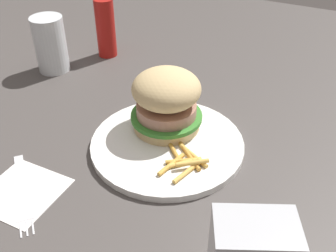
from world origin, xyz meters
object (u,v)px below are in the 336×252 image
object	(u,v)px
sandwich	(166,100)
fries_pile	(184,160)
napkin	(22,192)
ketchup_bottle	(106,28)
drink_glass	(51,48)
plate	(168,143)
fork	(22,191)

from	to	relation	value
sandwich	fries_pile	distance (m)	0.11
napkin	ketchup_bottle	distance (m)	0.47
sandwich	fries_pile	world-z (taller)	sandwich
fries_pile	drink_glass	size ratio (longest dim) A/B	0.80
napkin	drink_glass	size ratio (longest dim) A/B	0.91
plate	sandwich	world-z (taller)	sandwich
fries_pile	drink_glass	world-z (taller)	drink_glass
plate	fork	size ratio (longest dim) A/B	1.88
napkin	ketchup_bottle	size ratio (longest dim) A/B	0.82
sandwich	fries_pile	xyz separation A→B (m)	(-0.07, 0.07, -0.05)
sandwich	drink_glass	bearing A→B (deg)	-16.96
napkin	fork	world-z (taller)	fork
sandwich	drink_glass	size ratio (longest dim) A/B	1.02
fork	drink_glass	xyz separation A→B (m)	(0.20, -0.33, 0.05)
fork	ketchup_bottle	world-z (taller)	ketchup_bottle
napkin	fork	size ratio (longest dim) A/B	0.80
plate	fork	world-z (taller)	plate
plate	ketchup_bottle	size ratio (longest dim) A/B	1.90
sandwich	fries_pile	bearing A→B (deg)	132.25
fries_pile	ketchup_bottle	xyz separation A→B (m)	(0.33, -0.29, 0.05)
drink_glass	fries_pile	bearing A→B (deg)	156.22
plate	fries_pile	bearing A→B (deg)	140.80
sandwich	ketchup_bottle	xyz separation A→B (m)	(0.26, -0.21, 0.00)
fries_pile	drink_glass	xyz separation A→B (m)	(0.40, -0.17, 0.04)
drink_glass	ketchup_bottle	xyz separation A→B (m)	(-0.07, -0.11, 0.01)
napkin	ketchup_bottle	xyz separation A→B (m)	(0.13, -0.44, 0.07)
fries_pile	drink_glass	bearing A→B (deg)	-23.78
fries_pile	fork	distance (m)	0.25
plate	ketchup_bottle	world-z (taller)	ketchup_bottle
sandwich	napkin	size ratio (longest dim) A/B	1.13
napkin	ketchup_bottle	bearing A→B (deg)	-73.18
sandwich	fork	world-z (taller)	sandwich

